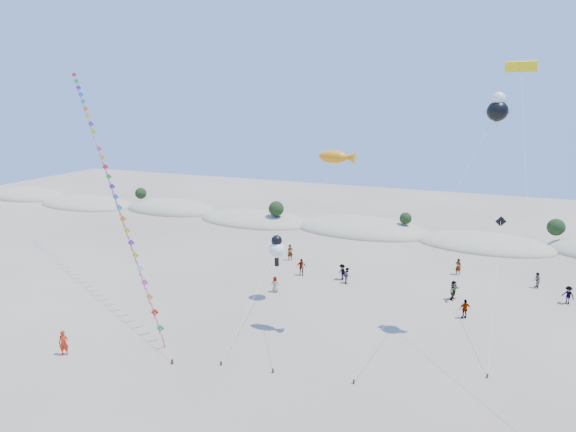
{
  "coord_description": "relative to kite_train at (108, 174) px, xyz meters",
  "views": [
    {
      "loc": [
        14.47,
        -18.49,
        17.72
      ],
      "look_at": [
        1.53,
        14.0,
        9.24
      ],
      "focal_mm": 30.0,
      "sensor_mm": 36.0,
      "label": 1
    }
  ],
  "objects": [
    {
      "name": "dune_ridge",
      "position": [
        19.19,
        27.97,
        -10.73
      ],
      "size": [
        145.3,
        11.49,
        5.57
      ],
      "color": "gray",
      "rests_on": "ground"
    },
    {
      "name": "beachgoers",
      "position": [
        27.46,
        8.99,
        -10.0
      ],
      "size": [
        28.36,
        12.01,
        1.82
      ],
      "color": "slate",
      "rests_on": "ground"
    },
    {
      "name": "cartoon_kite_low",
      "position": [
        16.46,
        2.13,
        -6.04
      ],
      "size": [
        1.71,
        12.78,
        6.01
      ],
      "color": "#3F2D1E",
      "rests_on": "ground"
    },
    {
      "name": "kite_train",
      "position": [
        0.0,
        0.0,
        0.0
      ],
      "size": [
        27.21,
        20.82,
        21.45
      ],
      "color": "#3F2D1E",
      "rests_on": "ground"
    },
    {
      "name": "cartoon_kite_high",
      "position": [
        33.49,
        1.82,
        6.21
      ],
      "size": [
        8.18,
        11.25,
        18.26
      ],
      "color": "#3F2D1E",
      "rests_on": "ground"
    },
    {
      "name": "flyer_foreground",
      "position": [
        6.33,
        -12.75,
        -9.92
      ],
      "size": [
        0.8,
        0.7,
        1.85
      ],
      "primitive_type": "imported",
      "rotation": [
        0.0,
        0.0,
        0.47
      ],
      "color": "red",
      "rests_on": "ground"
    },
    {
      "name": "fish_kite",
      "position": [
        23.0,
        -1.97,
        2.79
      ],
      "size": [
        3.33,
        7.96,
        14.15
      ],
      "color": "#3F2D1E",
      "rests_on": "ground"
    },
    {
      "name": "dark_kite",
      "position": [
        34.61,
        3.17,
        -5.25
      ],
      "size": [
        0.89,
        11.47,
        8.41
      ],
      "color": "#3F2D1E",
      "rests_on": "ground"
    },
    {
      "name": "parafoil_kite",
      "position": [
        34.78,
        2.0,
        8.56
      ],
      "size": [
        3.16,
        13.78,
        20.31
      ],
      "color": "#3F2D1E",
      "rests_on": "ground"
    }
  ]
}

